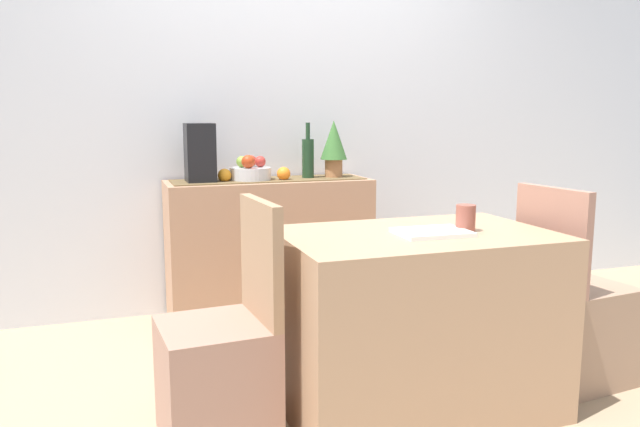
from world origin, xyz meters
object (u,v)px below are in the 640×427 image
at_px(fruit_bowl, 250,174).
at_px(chair_near_window, 221,371).
at_px(wine_bottle, 308,158).
at_px(coffee_cup, 466,218).
at_px(sideboard_console, 270,248).
at_px(potted_plant, 334,145).
at_px(open_book, 432,232).
at_px(chair_by_corner, 573,324).
at_px(dining_table, 415,321).
at_px(coffee_maker, 200,153).

relative_size(fruit_bowl, chair_near_window, 0.27).
bearing_deg(wine_bottle, coffee_cup, -81.17).
distance_m(fruit_bowl, wine_bottle, 0.36).
bearing_deg(sideboard_console, coffee_cup, -71.76).
relative_size(fruit_bowl, potted_plant, 0.69).
height_order(potted_plant, coffee_cup, potted_plant).
height_order(fruit_bowl, open_book, fruit_bowl).
relative_size(sideboard_console, coffee_cup, 11.02).
distance_m(sideboard_console, wine_bottle, 0.59).
bearing_deg(chair_by_corner, open_book, -175.79).
height_order(fruit_bowl, potted_plant, potted_plant).
bearing_deg(dining_table, chair_near_window, 179.92).
distance_m(potted_plant, chair_near_window, 1.82).
relative_size(open_book, chair_near_window, 0.31).
xyz_separation_m(open_book, coffee_cup, (0.16, 0.02, 0.05)).
xyz_separation_m(sideboard_console, coffee_maker, (-0.40, 0.00, 0.58)).
xyz_separation_m(sideboard_console, coffee_cup, (0.46, -1.40, 0.38)).
bearing_deg(coffee_maker, chair_by_corner, -42.81).
distance_m(dining_table, chair_near_window, 0.81).
xyz_separation_m(wine_bottle, dining_table, (0.02, -1.36, -0.58)).
bearing_deg(open_book, coffee_maker, 118.05).
bearing_deg(chair_by_corner, fruit_bowl, 130.93).
height_order(open_book, chair_near_window, chair_near_window).
distance_m(coffee_maker, dining_table, 1.64).
relative_size(dining_table, coffee_cup, 9.95).
distance_m(wine_bottle, coffee_maker, 0.64).
bearing_deg(chair_near_window, coffee_maker, 84.07).
bearing_deg(chair_by_corner, dining_table, 179.87).
bearing_deg(coffee_maker, coffee_cup, -58.44).
relative_size(open_book, chair_by_corner, 0.31).
bearing_deg(dining_table, coffee_cup, -11.69).
height_order(coffee_cup, chair_by_corner, chair_by_corner).
height_order(sideboard_console, coffee_cup, coffee_cup).
distance_m(wine_bottle, chair_near_window, 1.71).
xyz_separation_m(sideboard_console, chair_by_corner, (1.07, -1.36, -0.15)).
xyz_separation_m(coffee_maker, coffee_cup, (0.86, -1.40, -0.20)).
bearing_deg(coffee_maker, dining_table, -63.96).
distance_m(wine_bottle, open_book, 1.43).
bearing_deg(chair_by_corner, chair_near_window, 179.90).
xyz_separation_m(wine_bottle, open_book, (0.06, -1.42, -0.20)).
bearing_deg(open_book, sideboard_console, 103.77).
height_order(chair_near_window, chair_by_corner, same).
bearing_deg(open_book, coffee_cup, 8.24).
relative_size(sideboard_console, open_book, 4.28).
relative_size(wine_bottle, coffee_cup, 3.07).
distance_m(chair_near_window, chair_by_corner, 1.61).
height_order(potted_plant, dining_table, potted_plant).
distance_m(fruit_bowl, coffee_cup, 1.51).
bearing_deg(fruit_bowl, chair_near_window, -107.57).
height_order(fruit_bowl, chair_by_corner, fruit_bowl).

